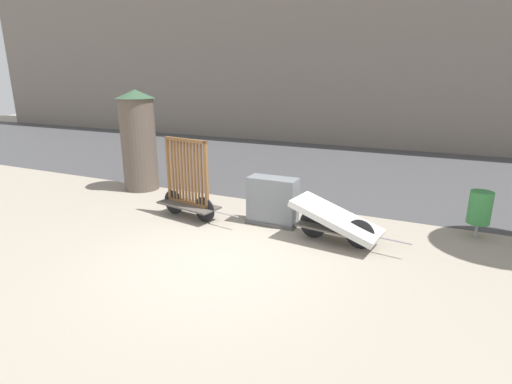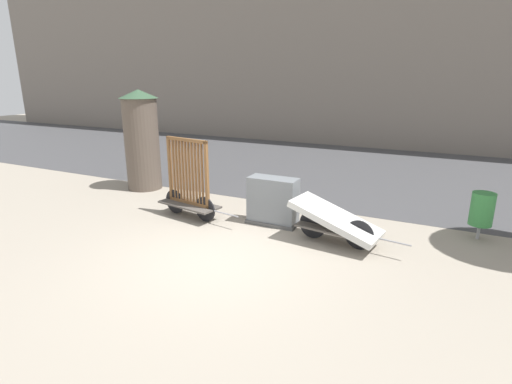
# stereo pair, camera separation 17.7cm
# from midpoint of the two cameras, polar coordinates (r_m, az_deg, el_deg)

# --- Properties ---
(ground_plane) EXTENTS (60.00, 60.00, 0.00)m
(ground_plane) POSITION_cam_midpoint_polar(r_m,az_deg,el_deg) (7.39, -5.10, -9.56)
(ground_plane) COLOR gray
(road_strip) EXTENTS (56.00, 9.53, 0.01)m
(road_strip) POSITION_cam_midpoint_polar(r_m,az_deg,el_deg) (14.74, 11.81, 3.38)
(road_strip) COLOR #424244
(road_strip) RESTS_ON ground_plane
(bike_cart_with_bedframe) EXTENTS (2.24, 0.85, 1.87)m
(bike_cart_with_bedframe) POSITION_cam_midpoint_polar(r_m,az_deg,el_deg) (9.35, -9.04, 0.33)
(bike_cart_with_bedframe) COLOR #4C4742
(bike_cart_with_bedframe) RESTS_ON ground_plane
(bike_cart_with_mattress) EXTENTS (2.37, 1.07, 0.84)m
(bike_cart_with_mattress) POSITION_cam_midpoint_polar(r_m,az_deg,el_deg) (8.01, 11.93, -4.09)
(bike_cart_with_mattress) COLOR #4C4742
(bike_cart_with_mattress) RESTS_ON ground_plane
(utility_cabinet) EXTENTS (1.16, 0.53, 1.07)m
(utility_cabinet) POSITION_cam_midpoint_polar(r_m,az_deg,el_deg) (8.89, 3.01, -1.55)
(utility_cabinet) COLOR #4C4C4C
(utility_cabinet) RESTS_ON ground_plane
(trash_bin) EXTENTS (0.44, 0.44, 0.98)m
(trash_bin) POSITION_cam_midpoint_polar(r_m,az_deg,el_deg) (9.24, 30.07, -2.14)
(trash_bin) COLOR gray
(trash_bin) RESTS_ON ground_plane
(advertising_column) EXTENTS (1.09, 1.09, 2.85)m
(advertising_column) POSITION_cam_midpoint_polar(r_m,az_deg,el_deg) (11.99, -15.61, 7.25)
(advertising_column) COLOR brown
(advertising_column) RESTS_ON ground_plane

